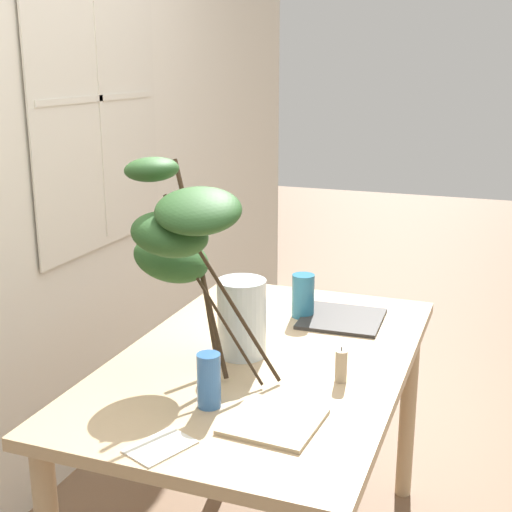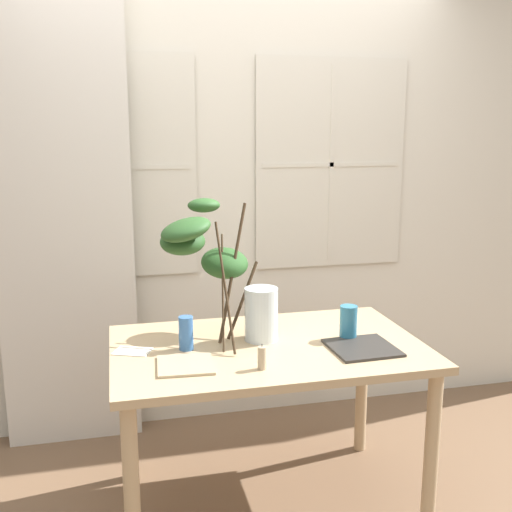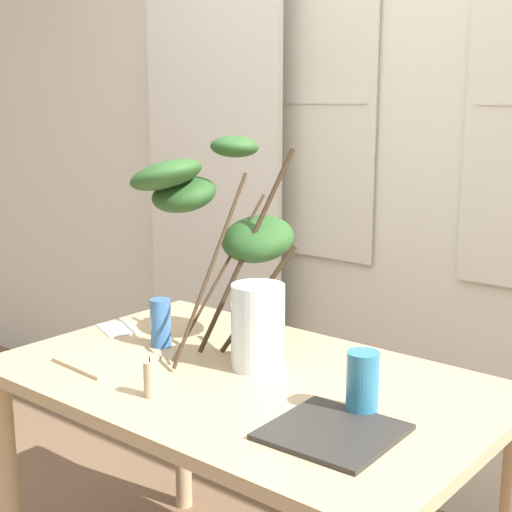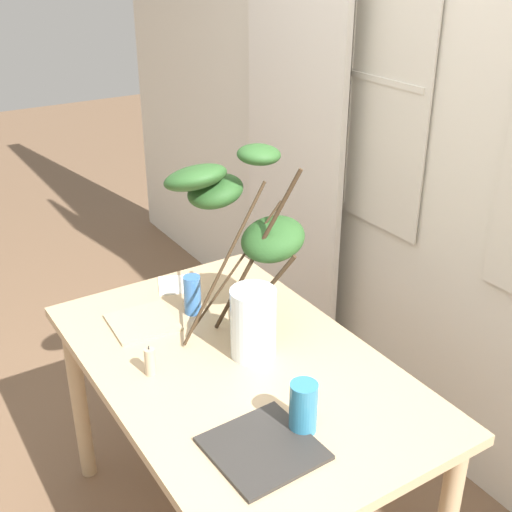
{
  "view_description": "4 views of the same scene",
  "coord_description": "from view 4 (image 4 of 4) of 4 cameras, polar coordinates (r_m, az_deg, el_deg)",
  "views": [
    {
      "loc": [
        -1.83,
        -0.66,
        1.62
      ],
      "look_at": [
        -0.05,
        0.01,
        1.09
      ],
      "focal_mm": 49.43,
      "sensor_mm": 36.0,
      "label": 1
    },
    {
      "loc": [
        -0.62,
        -2.36,
        1.67
      ],
      "look_at": [
        -0.04,
        0.04,
        1.15
      ],
      "focal_mm": 42.13,
      "sensor_mm": 36.0,
      "label": 2
    },
    {
      "loc": [
        1.2,
        -1.42,
        1.49
      ],
      "look_at": [
        0.02,
        0.02,
        1.09
      ],
      "focal_mm": 52.24,
      "sensor_mm": 36.0,
      "label": 3
    },
    {
      "loc": [
        1.49,
        -0.88,
        1.99
      ],
      "look_at": [
        0.04,
        0.05,
        1.14
      ],
      "focal_mm": 46.6,
      "sensor_mm": 36.0,
      "label": 4
    }
  ],
  "objects": [
    {
      "name": "plate_square_right",
      "position": [
        1.81,
        0.59,
        -16.16
      ],
      "size": [
        0.28,
        0.28,
        0.01
      ],
      "primitive_type": "cube",
      "rotation": [
        0.0,
        0.0,
        0.04
      ],
      "color": "#2D2B28",
      "rests_on": "dining_table"
    },
    {
      "name": "plate_square_left",
      "position": [
        2.34,
        -9.7,
        -5.63
      ],
      "size": [
        0.23,
        0.23,
        0.01
      ],
      "primitive_type": "cube",
      "rotation": [
        0.0,
        0.0,
        -0.07
      ],
      "color": "tan",
      "rests_on": "dining_table"
    },
    {
      "name": "curtain_sheer_side",
      "position": [
        3.0,
        3.24,
        11.79
      ],
      "size": [
        0.7,
        0.03,
        2.5
      ],
      "primitive_type": "cube",
      "color": "silver",
      "rests_on": "ground"
    },
    {
      "name": "drinking_glass_blue_right",
      "position": [
        1.83,
        4.09,
        -12.82
      ],
      "size": [
        0.08,
        0.08,
        0.15
      ],
      "primitive_type": "cylinder",
      "color": "teal",
      "rests_on": "dining_table"
    },
    {
      "name": "drinking_glass_blue_left",
      "position": [
        2.35,
        -5.48,
        -3.33
      ],
      "size": [
        0.06,
        0.06,
        0.14
      ],
      "primitive_type": "cylinder",
      "color": "#386BAD",
      "rests_on": "dining_table"
    },
    {
      "name": "pillar_candle",
      "position": [
        2.07,
        -9.09,
        -8.95
      ],
      "size": [
        0.03,
        0.03,
        0.1
      ],
      "color": "tan",
      "rests_on": "dining_table"
    },
    {
      "name": "dining_table",
      "position": [
        2.18,
        -1.59,
        -11.28
      ],
      "size": [
        1.32,
        0.83,
        0.77
      ],
      "color": "tan",
      "rests_on": "ground"
    },
    {
      "name": "back_wall_with_windows",
      "position": [
        2.48,
        18.41,
        8.86
      ],
      "size": [
        5.74,
        0.14,
        2.61
      ],
      "color": "silver",
      "rests_on": "ground"
    },
    {
      "name": "vase_with_branches",
      "position": [
        2.15,
        -1.22,
        1.25
      ],
      "size": [
        0.51,
        0.49,
        0.62
      ],
      "color": "silver",
      "rests_on": "dining_table"
    },
    {
      "name": "napkin_folded",
      "position": [
        2.57,
        -7.23,
        -2.48
      ],
      "size": [
        0.18,
        0.15,
        0.0
      ],
      "primitive_type": "cube",
      "rotation": [
        0.0,
        0.0,
        -0.39
      ],
      "color": "silver",
      "rests_on": "dining_table"
    }
  ]
}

